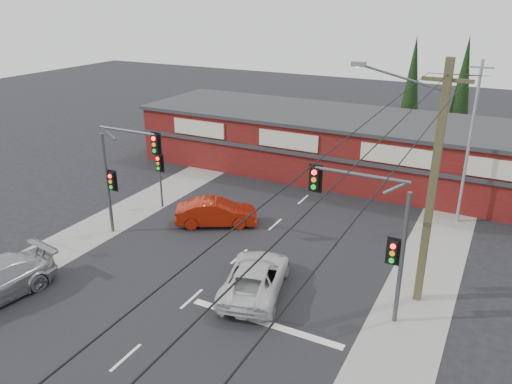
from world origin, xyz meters
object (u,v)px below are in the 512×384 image
at_px(utility_pole, 430,179).
at_px(shop_building, 323,142).
at_px(red_sedan, 216,212).
at_px(white_suv, 255,277).

bearing_deg(utility_pole, shop_building, 123.76).
xyz_separation_m(red_sedan, utility_pole, (11.29, -2.37, 4.66)).
relative_size(white_suv, shop_building, 0.19).
bearing_deg(red_sedan, shop_building, -38.60).
distance_m(red_sedan, shop_building, 11.87).
relative_size(red_sedan, utility_pole, 0.45).
bearing_deg(utility_pole, white_suv, -157.01).
bearing_deg(red_sedan, utility_pole, -131.04).
relative_size(white_suv, utility_pole, 0.52).
bearing_deg(shop_building, red_sedan, -99.42).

